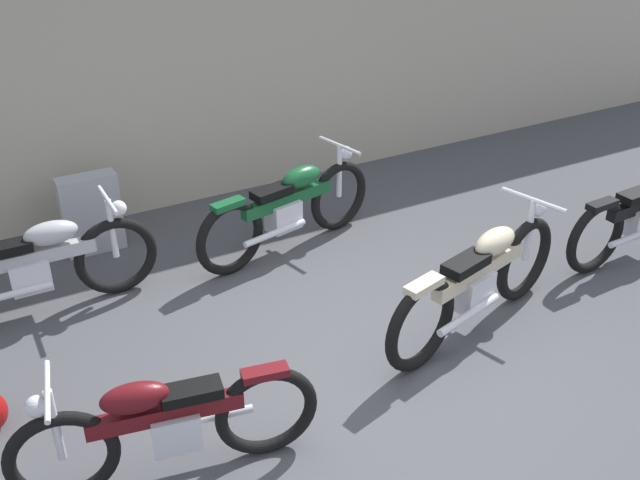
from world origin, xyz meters
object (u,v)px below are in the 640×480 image
Objects in this scene: motorcycle_maroon at (165,424)px; motorcycle_green at (289,208)px; stone_marker at (91,214)px; motorcycle_cream at (479,280)px; motorcycle_silver at (37,267)px.

motorcycle_green is (1.98, 2.24, 0.03)m from motorcycle_maroon.
motorcycle_maroon is at bearing -95.64° from stone_marker.
motorcycle_cream is 2.06m from motorcycle_green.
motorcycle_green is at bearing 95.79° from motorcycle_cream.
motorcycle_green is at bearing -28.13° from stone_marker.
motorcycle_cream is 1.02× the size of motorcycle_silver.
motorcycle_cream is at bearing -49.61° from stone_marker.
stone_marker is 1.08m from motorcycle_silver.
stone_marker is 3.15m from motorcycle_maroon.
motorcycle_maroon is at bearing -81.15° from motorcycle_silver.
motorcycle_maroon is 2.30m from motorcycle_silver.
motorcycle_maroon is 2.99m from motorcycle_green.
motorcycle_silver is (-3.05, 1.96, -0.02)m from motorcycle_cream.
motorcycle_maroon is 0.94× the size of motorcycle_green.
motorcycle_cream is (2.71, 0.32, 0.05)m from motorcycle_maroon.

